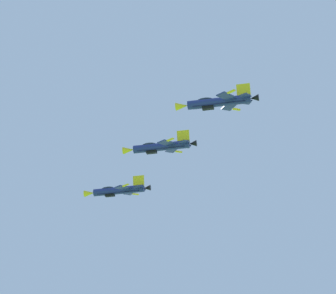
# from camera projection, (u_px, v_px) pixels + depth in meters

# --- Properties ---
(fighter_jet_lead) EXTENTS (15.57, 10.07, 4.46)m
(fighter_jet_lead) POSITION_uv_depth(u_px,v_px,m) (118.00, 191.00, 160.72)
(fighter_jet_lead) COLOR navy
(fighter_jet_left_wing) EXTENTS (15.57, 10.05, 4.51)m
(fighter_jet_left_wing) POSITION_uv_depth(u_px,v_px,m) (160.00, 147.00, 145.93)
(fighter_jet_left_wing) COLOR navy
(fighter_jet_right_wing) EXTENTS (15.57, 10.10, 4.40)m
(fighter_jet_right_wing) POSITION_uv_depth(u_px,v_px,m) (217.00, 102.00, 130.95)
(fighter_jet_right_wing) COLOR navy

